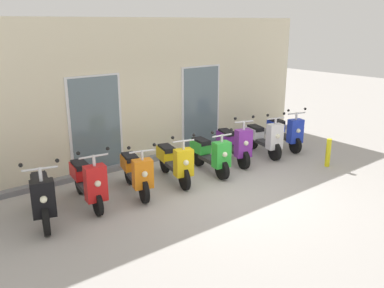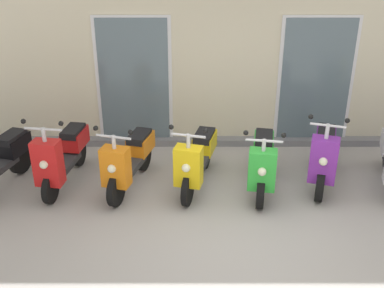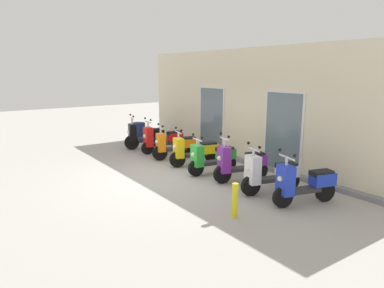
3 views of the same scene
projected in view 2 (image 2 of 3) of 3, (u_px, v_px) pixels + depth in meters
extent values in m
plane|color=#A8A39E|center=(235.00, 235.00, 6.16)|extent=(40.00, 40.00, 0.00)
cube|color=beige|center=(225.00, 45.00, 8.08)|extent=(10.48, 0.30, 3.53)
cube|color=slate|center=(223.00, 141.00, 8.59)|extent=(10.48, 0.20, 0.12)
cube|color=silver|center=(134.00, 83.00, 8.20)|extent=(1.32, 0.04, 2.30)
cube|color=slate|center=(134.00, 83.00, 8.18)|extent=(1.20, 0.02, 2.22)
cube|color=silver|center=(315.00, 83.00, 8.20)|extent=(1.32, 0.04, 2.30)
cube|color=slate|center=(315.00, 83.00, 8.18)|extent=(1.20, 0.02, 2.22)
cylinder|color=black|center=(20.00, 157.00, 7.57)|extent=(0.24, 0.54, 0.53)
cube|color=black|center=(14.00, 144.00, 7.36)|extent=(0.43, 0.58, 0.28)
cube|color=black|center=(11.00, 137.00, 7.27)|extent=(0.38, 0.53, 0.11)
cylinder|color=black|center=(50.00, 189.00, 6.78)|extent=(0.15, 0.45, 0.44)
cylinder|color=black|center=(79.00, 153.00, 7.81)|extent=(0.15, 0.45, 0.44)
cube|color=#2D2D30|center=(65.00, 164.00, 7.25)|extent=(0.36, 0.75, 0.09)
cube|color=red|center=(48.00, 163.00, 6.64)|extent=(0.41, 0.29, 0.67)
sphere|color=#F2EFCC|center=(43.00, 165.00, 6.51)|extent=(0.12, 0.12, 0.12)
cube|color=red|center=(75.00, 138.00, 7.59)|extent=(0.37, 0.56, 0.28)
cube|color=black|center=(73.00, 131.00, 7.49)|extent=(0.33, 0.51, 0.11)
cylinder|color=silver|center=(44.00, 135.00, 6.46)|extent=(0.06, 0.06, 0.22)
cylinder|color=silver|center=(43.00, 129.00, 6.42)|extent=(0.53, 0.11, 0.04)
sphere|color=black|center=(61.00, 123.00, 6.34)|extent=(0.07, 0.07, 0.07)
sphere|color=black|center=(23.00, 121.00, 6.41)|extent=(0.07, 0.07, 0.07)
cylinder|color=black|center=(116.00, 190.00, 6.71)|extent=(0.22, 0.50, 0.49)
cylinder|color=black|center=(143.00, 156.00, 7.66)|extent=(0.22, 0.50, 0.49)
cube|color=#2D2D30|center=(130.00, 166.00, 7.14)|extent=(0.43, 0.73, 0.09)
cube|color=orange|center=(116.00, 167.00, 6.59)|extent=(0.43, 0.33, 0.57)
sphere|color=#F2EFCC|center=(111.00, 169.00, 6.46)|extent=(0.12, 0.12, 0.12)
cube|color=orange|center=(140.00, 144.00, 7.46)|extent=(0.43, 0.58, 0.28)
cube|color=black|center=(139.00, 137.00, 7.36)|extent=(0.38, 0.53, 0.11)
cylinder|color=silver|center=(114.00, 143.00, 6.43)|extent=(0.06, 0.06, 0.21)
cylinder|color=silver|center=(113.00, 137.00, 6.39)|extent=(0.50, 0.17, 0.04)
sphere|color=black|center=(130.00, 132.00, 6.29)|extent=(0.07, 0.07, 0.07)
sphere|color=black|center=(95.00, 128.00, 6.41)|extent=(0.07, 0.07, 0.07)
cylinder|color=black|center=(188.00, 189.00, 6.71)|extent=(0.20, 0.50, 0.49)
cylinder|color=black|center=(206.00, 154.00, 7.73)|extent=(0.20, 0.50, 0.49)
cube|color=#2D2D30|center=(197.00, 164.00, 7.18)|extent=(0.43, 0.76, 0.09)
cube|color=yellow|center=(188.00, 166.00, 6.60)|extent=(0.43, 0.33, 0.58)
sphere|color=#F2EFCC|center=(186.00, 168.00, 6.47)|extent=(0.12, 0.12, 0.12)
cube|color=yellow|center=(204.00, 143.00, 7.54)|extent=(0.42, 0.58, 0.28)
cube|color=black|center=(204.00, 136.00, 7.44)|extent=(0.37, 0.53, 0.11)
cylinder|color=silver|center=(188.00, 142.00, 6.43)|extent=(0.06, 0.06, 0.22)
cylinder|color=silver|center=(188.00, 136.00, 6.40)|extent=(0.47, 0.15, 0.04)
sphere|color=black|center=(205.00, 131.00, 6.30)|extent=(0.07, 0.07, 0.07)
sphere|color=black|center=(171.00, 127.00, 6.41)|extent=(0.07, 0.07, 0.07)
cylinder|color=black|center=(260.00, 193.00, 6.66)|extent=(0.18, 0.46, 0.45)
cylinder|color=black|center=(262.00, 159.00, 7.61)|extent=(0.18, 0.46, 0.45)
cube|color=#2D2D30|center=(262.00, 169.00, 7.09)|extent=(0.36, 0.69, 0.09)
cube|color=green|center=(262.00, 170.00, 6.54)|extent=(0.41, 0.30, 0.59)
sphere|color=#F2EFCC|center=(262.00, 172.00, 6.41)|extent=(0.12, 0.12, 0.12)
cube|color=green|center=(263.00, 145.00, 7.39)|extent=(0.38, 0.56, 0.28)
cube|color=black|center=(264.00, 138.00, 7.29)|extent=(0.33, 0.52, 0.11)
cylinder|color=silver|center=(264.00, 146.00, 6.38)|extent=(0.06, 0.06, 0.19)
cylinder|color=silver|center=(264.00, 141.00, 6.35)|extent=(0.50, 0.12, 0.04)
sphere|color=black|center=(283.00, 135.00, 6.27)|extent=(0.07, 0.07, 0.07)
sphere|color=black|center=(246.00, 133.00, 6.35)|extent=(0.07, 0.07, 0.07)
cylinder|color=black|center=(320.00, 185.00, 6.83)|extent=(0.24, 0.48, 0.47)
cylinder|color=black|center=(323.00, 153.00, 7.76)|extent=(0.24, 0.48, 0.47)
cube|color=#2D2D30|center=(322.00, 163.00, 7.25)|extent=(0.44, 0.71, 0.09)
cube|color=purple|center=(323.00, 160.00, 6.69)|extent=(0.43, 0.34, 0.67)
sphere|color=#F2EFCC|center=(323.00, 161.00, 6.56)|extent=(0.12, 0.12, 0.12)
cube|color=purple|center=(325.00, 139.00, 7.54)|extent=(0.44, 0.58, 0.28)
cube|color=black|center=(326.00, 132.00, 7.45)|extent=(0.39, 0.53, 0.11)
cylinder|color=silver|center=(327.00, 132.00, 6.51)|extent=(0.06, 0.06, 0.24)
cylinder|color=silver|center=(328.00, 125.00, 6.46)|extent=(0.47, 0.17, 0.04)
sphere|color=black|center=(347.00, 121.00, 6.36)|extent=(0.07, 0.07, 0.07)
sphere|color=black|center=(311.00, 117.00, 6.48)|extent=(0.07, 0.07, 0.07)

